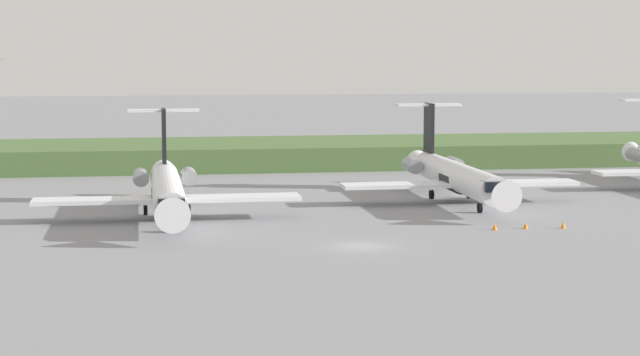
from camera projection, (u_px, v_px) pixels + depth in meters
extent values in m
plane|color=gray|center=(303.00, 196.00, 114.38)|extent=(500.00, 500.00, 0.00)
cube|color=#4C6B38|center=(268.00, 153.00, 144.46)|extent=(320.00, 20.00, 2.91)
cylinder|color=white|center=(167.00, 191.00, 98.53)|extent=(2.70, 24.00, 2.70)
cone|color=white|center=(172.00, 213.00, 85.28)|extent=(2.70, 3.00, 2.70)
cone|color=white|center=(164.00, 173.00, 112.26)|extent=(2.30, 4.00, 2.29)
cube|color=black|center=(171.00, 203.00, 87.09)|extent=(2.02, 1.80, 0.90)
cylinder|color=black|center=(167.00, 192.00, 98.54)|extent=(2.76, 3.60, 2.76)
cube|color=white|center=(98.00, 201.00, 96.69)|extent=(11.00, 3.20, 0.36)
cube|color=white|center=(237.00, 198.00, 98.54)|extent=(11.00, 3.20, 0.36)
cube|color=black|center=(164.00, 136.00, 108.87)|extent=(0.36, 3.20, 5.20)
cube|color=white|center=(163.00, 110.00, 108.90)|extent=(6.80, 1.80, 0.24)
cylinder|color=gray|center=(141.00, 177.00, 107.18)|extent=(1.50, 3.40, 1.50)
cylinder|color=gray|center=(189.00, 176.00, 107.88)|extent=(1.50, 3.40, 1.50)
cylinder|color=gray|center=(170.00, 220.00, 91.39)|extent=(0.20, 0.20, 0.65)
cylinder|color=black|center=(170.00, 227.00, 91.45)|extent=(0.30, 0.90, 0.90)
cylinder|color=black|center=(145.00, 210.00, 100.81)|extent=(0.35, 0.90, 0.90)
cylinder|color=black|center=(189.00, 209.00, 101.41)|extent=(0.35, 0.90, 0.90)
cylinder|color=white|center=(457.00, 177.00, 109.38)|extent=(2.70, 24.00, 2.70)
cone|color=white|center=(501.00, 194.00, 96.13)|extent=(2.70, 3.00, 2.70)
cone|color=white|center=(422.00, 162.00, 123.12)|extent=(2.29, 4.00, 2.29)
cube|color=black|center=(494.00, 186.00, 97.94)|extent=(2.03, 1.80, 0.90)
cylinder|color=black|center=(457.00, 178.00, 109.40)|extent=(2.76, 3.60, 2.76)
cube|color=white|center=(400.00, 185.00, 107.54)|extent=(11.00, 3.20, 0.36)
cube|color=white|center=(519.00, 183.00, 109.39)|extent=(11.00, 3.20, 0.36)
cube|color=black|center=(429.00, 128.00, 119.73)|extent=(0.36, 3.20, 5.20)
cube|color=white|center=(428.00, 105.00, 119.75)|extent=(6.80, 1.80, 0.24)
cylinder|color=gray|center=(412.00, 165.00, 118.03)|extent=(1.50, 3.40, 1.50)
cylinder|color=gray|center=(454.00, 165.00, 118.73)|extent=(1.50, 3.40, 1.50)
cylinder|color=gray|center=(480.00, 202.00, 102.24)|extent=(0.20, 0.20, 0.65)
cylinder|color=black|center=(480.00, 208.00, 102.30)|extent=(0.30, 0.90, 0.90)
cylinder|color=black|center=(431.00, 194.00, 111.66)|extent=(0.35, 0.90, 0.90)
cylinder|color=black|center=(469.00, 194.00, 112.26)|extent=(0.35, 0.90, 0.90)
cone|color=white|center=(638.00, 153.00, 134.43)|extent=(2.30, 4.00, 2.29)
cylinder|color=gray|center=(638.00, 155.00, 129.34)|extent=(1.50, 3.40, 1.50)
cone|color=orange|center=(495.00, 227.00, 92.62)|extent=(0.44, 0.44, 0.55)
cone|color=orange|center=(526.00, 225.00, 93.27)|extent=(0.44, 0.44, 0.55)
cone|color=orange|center=(563.00, 225.00, 93.46)|extent=(0.44, 0.44, 0.55)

